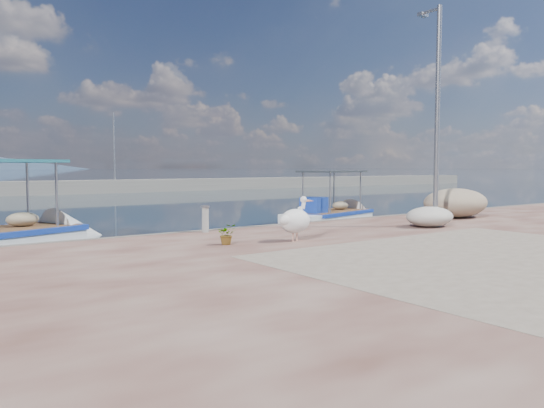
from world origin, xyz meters
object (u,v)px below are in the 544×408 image
(bollard_near, at_px, (205,218))
(boat_right, at_px, (331,219))
(lamp_post, at_px, (437,124))
(pelican, at_px, (296,220))

(bollard_near, bearing_deg, boat_right, 21.65)
(lamp_post, distance_m, bollard_near, 7.94)
(boat_right, relative_size, pelican, 4.78)
(pelican, xyz_separation_m, bollard_near, (-0.98, 3.02, -0.11))
(pelican, relative_size, lamp_post, 0.17)
(bollard_near, bearing_deg, pelican, -72.12)
(boat_right, height_order, lamp_post, lamp_post)
(lamp_post, bearing_deg, boat_right, 80.18)
(pelican, bearing_deg, lamp_post, -6.78)
(boat_right, bearing_deg, bollard_near, -172.94)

